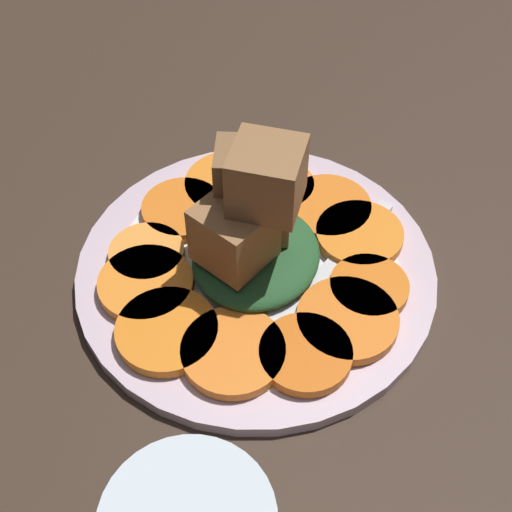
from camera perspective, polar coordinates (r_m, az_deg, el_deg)
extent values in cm
cube|color=#38281E|center=(53.37, 0.00, -2.18)|extent=(120.00, 120.00, 2.00)
cylinder|color=silver|center=(52.21, 0.00, -1.15)|extent=(26.15, 26.15, 1.00)
cylinder|color=white|center=(52.17, 0.00, -1.11)|extent=(20.92, 20.92, 1.00)
cylinder|color=orange|center=(56.98, -2.05, 5.71)|extent=(7.29, 7.29, 0.81)
cylinder|color=orange|center=(55.31, -5.89, 3.76)|extent=(6.30, 6.30, 0.81)
cylinder|color=#F99539|center=(52.54, -8.74, 0.21)|extent=(5.51, 5.51, 0.81)
cylinder|color=orange|center=(50.71, -8.81, -2.21)|extent=(6.74, 6.74, 0.81)
cylinder|color=orange|center=(48.09, -7.15, -5.95)|extent=(6.90, 6.90, 0.81)
cylinder|color=orange|center=(46.82, -1.84, -7.66)|extent=(6.90, 6.90, 0.81)
cylinder|color=orange|center=(46.82, 3.98, -7.82)|extent=(6.14, 6.14, 0.81)
cylinder|color=orange|center=(48.64, 7.33, -5.07)|extent=(6.94, 6.94, 0.81)
cylinder|color=orange|center=(50.67, 9.07, -2.32)|extent=(5.56, 5.56, 0.81)
cylinder|color=orange|center=(53.73, 8.27, 1.70)|extent=(6.55, 6.55, 0.81)
cylinder|color=orange|center=(55.43, 5.77, 3.90)|extent=(6.66, 6.66, 0.81)
cylinder|color=orange|center=(56.87, 1.70, 5.61)|extent=(5.86, 5.86, 0.81)
ellipsoid|color=#235128|center=(50.92, 0.00, 0.06)|extent=(10.10, 9.09, 2.17)
cube|color=olive|center=(47.81, -1.75, 1.84)|extent=(5.99, 5.99, 4.54)
cube|color=brown|center=(49.63, 0.93, 3.16)|extent=(4.49, 4.49, 3.41)
cube|color=olive|center=(45.27, 0.92, 6.40)|extent=(4.60, 4.60, 4.45)
cube|color=brown|center=(47.55, -1.10, 6.83)|extent=(4.32, 4.32, 3.59)
cube|color=silver|center=(52.50, 6.88, 0.11)|extent=(12.67, 5.59, 0.40)
cube|color=silver|center=(48.52, 2.22, -5.14)|extent=(2.29, 2.72, 0.40)
cube|color=silver|center=(46.64, 0.80, -8.44)|extent=(4.95, 2.08, 0.40)
cube|color=silver|center=(46.85, 0.14, -8.02)|extent=(4.95, 2.08, 0.40)
cube|color=silver|center=(47.07, -0.51, -7.61)|extent=(4.95, 2.08, 0.40)
cube|color=silver|center=(47.30, -1.16, -7.21)|extent=(4.95, 2.08, 0.40)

